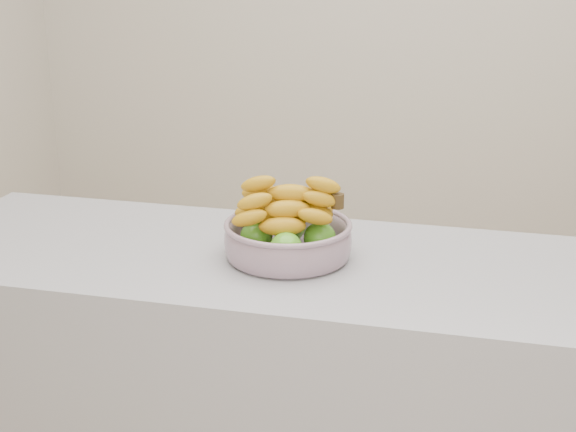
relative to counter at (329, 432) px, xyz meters
name	(u,v)px	position (x,y,z in m)	size (l,w,h in m)	color
counter	(329,432)	(0.00, 0.00, 0.00)	(2.00, 0.60, 0.90)	#A1A1A9
fruit_bowl	(288,235)	(-0.10, 0.00, 0.51)	(0.29, 0.29, 0.17)	#A2B3C2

